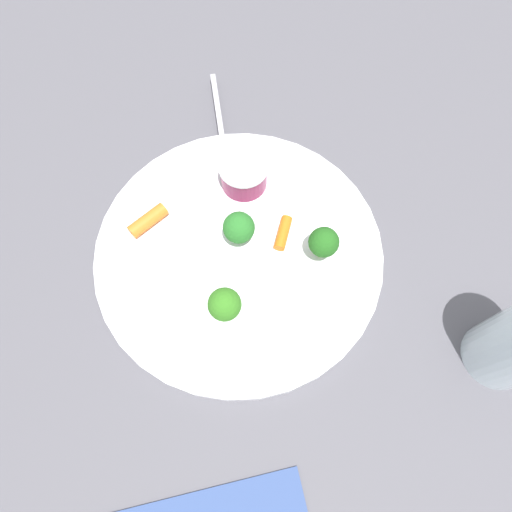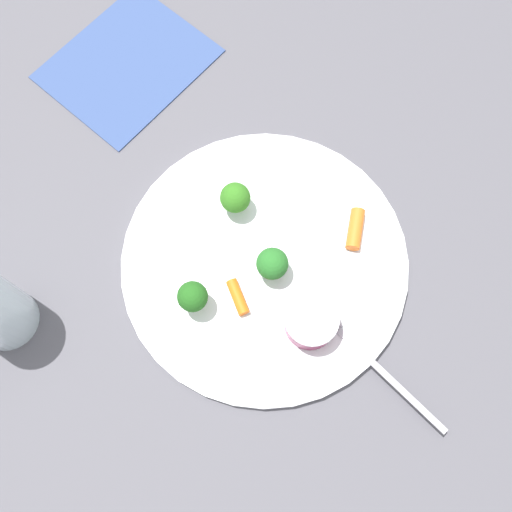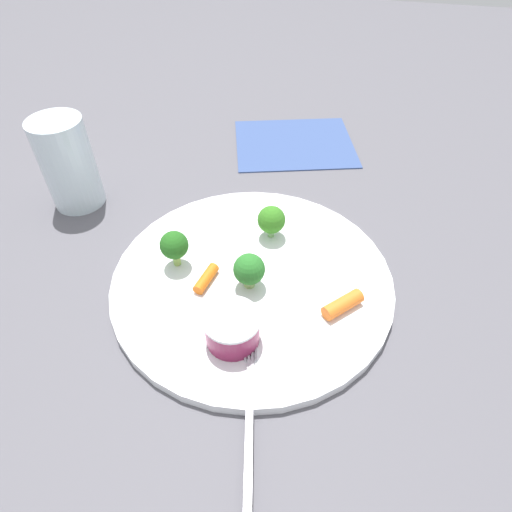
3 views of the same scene
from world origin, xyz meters
name	(u,v)px [view 2 (image 2 of 3)]	position (x,y,z in m)	size (l,w,h in m)	color
ground_plane	(265,264)	(0.00, 0.00, 0.00)	(2.40, 2.40, 0.00)	#55535B
plate	(265,262)	(0.00, 0.00, 0.01)	(0.32, 0.32, 0.01)	white
sauce_cup	(308,324)	(0.00, 0.09, 0.03)	(0.06, 0.06, 0.03)	maroon
broccoli_floret_0	(270,266)	(0.00, 0.01, 0.04)	(0.03, 0.03, 0.04)	#8DB562
broccoli_floret_1	(235,198)	(-0.01, -0.07, 0.04)	(0.03, 0.03, 0.04)	#7DB56E
broccoli_floret_2	(193,297)	(0.09, 0.00, 0.04)	(0.03, 0.03, 0.05)	#93BB57
carrot_stick_0	(355,229)	(-0.10, 0.03, 0.02)	(0.02, 0.02, 0.05)	orange
carrot_stick_1	(238,297)	(0.05, 0.02, 0.02)	(0.01, 0.01, 0.04)	orange
fork	(378,368)	(-0.03, 0.16, 0.01)	(0.05, 0.17, 0.00)	#B0ADB6
napkin	(127,64)	(0.00, -0.31, 0.00)	(0.19, 0.16, 0.00)	#394F85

